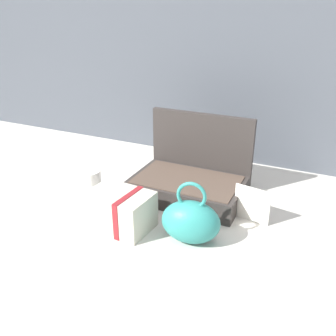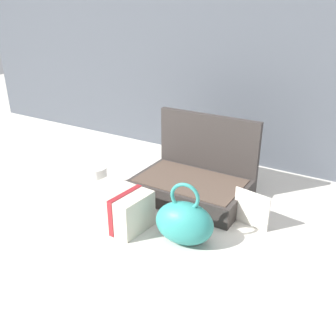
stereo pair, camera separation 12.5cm
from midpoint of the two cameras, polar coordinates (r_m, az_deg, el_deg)
ground_plane at (r=1.36m, az=-3.23°, el=-6.18°), size 6.00×6.00×0.00m
back_wall at (r=1.70m, az=6.27°, el=24.51°), size 3.20×0.06×1.40m
open_suitcase at (r=1.41m, az=1.05°, el=-1.67°), size 0.42×0.28×0.30m
teal_pouch_handbag at (r=1.14m, az=0.39°, el=-8.37°), size 0.20×0.15×0.21m
cream_toiletry_bag at (r=1.23m, az=-10.27°, el=-6.55°), size 0.22×0.16×0.13m
coffee_mug at (r=1.49m, az=-14.41°, el=-2.06°), size 0.12×0.08×0.09m
info_card_left at (r=1.27m, az=10.19°, el=-5.68°), size 0.13×0.03×0.12m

